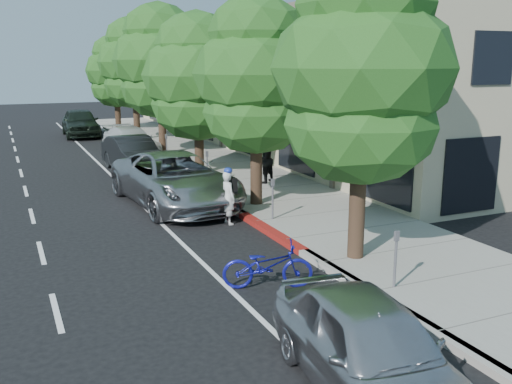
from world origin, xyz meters
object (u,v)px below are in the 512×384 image
silver_suv (175,179)px  cyclist (228,198)px  dark_suv_far (80,122)px  pedestrian (264,159)px  dark_sedan (133,154)px  street_tree_2 (198,78)px  bicycle (268,265)px  street_tree_1 (256,77)px  near_car_a (370,348)px  street_tree_5 (116,72)px  street_tree_4 (134,64)px  white_pickup (131,141)px  street_tree_0 (363,73)px  street_tree_3 (160,62)px

silver_suv → cyclist: bearing=-79.6°
dark_suv_far → pedestrian: 19.80m
silver_suv → dark_sedan: size_ratio=1.35×
dark_sedan → pedestrian: size_ratio=2.54×
street_tree_2 → dark_suv_far: 16.83m
bicycle → street_tree_1: bearing=-1.3°
near_car_a → street_tree_2: bearing=86.3°
dark_sedan → bicycle: bearing=-96.2°
pedestrian → street_tree_5: bearing=-110.7°
street_tree_4 → silver_suv: bearing=-98.3°
bicycle → pedestrian: bearing=-3.6°
cyclist → bicycle: size_ratio=0.83×
street_tree_5 → near_car_a: street_tree_5 is taller
silver_suv → white_pickup: bearing=80.6°
dark_sedan → street_tree_2: bearing=-49.0°
dark_suv_far → pedestrian: (4.51, -19.28, 0.17)m
street_tree_5 → dark_sedan: bearing=-98.7°
bicycle → dark_suv_far: (-0.14, 28.85, 0.40)m
street_tree_0 → street_tree_1: size_ratio=1.05×
street_tree_2 → white_pickup: (-1.46, 7.12, -3.50)m
street_tree_3 → cyclist: bearing=-96.8°
street_tree_5 → near_car_a: 35.26m
bicycle → street_tree_2: bearing=8.9°
street_tree_3 → near_car_a: street_tree_3 is taller
street_tree_1 → white_pickup: size_ratio=1.40×
street_tree_0 → street_tree_3: size_ratio=0.94×
near_car_a → pedestrian: size_ratio=2.35×
street_tree_2 → near_car_a: street_tree_2 is taller
street_tree_5 → dark_sedan: 16.23m
street_tree_5 → white_pickup: bearing=-97.7°
street_tree_0 → street_tree_4: street_tree_4 is taller
dark_sedan → pedestrian: bearing=-57.7°
street_tree_1 → bicycle: 8.11m
dark_suv_far → near_car_a: dark_suv_far is taller
street_tree_1 → street_tree_5: bearing=90.0°
street_tree_2 → near_car_a: bearing=-100.4°
street_tree_5 → silver_suv: (-2.41, -22.50, -3.28)m
dark_sedan → street_tree_3: bearing=52.1°
street_tree_1 → cyclist: 4.18m
street_tree_0 → white_pickup: size_ratio=1.47×
bicycle → silver_suv: 8.11m
street_tree_0 → bicycle: 4.96m
pedestrian → white_pickup: bearing=-98.1°
street_tree_0 → silver_suv: street_tree_0 is taller
street_tree_1 → dark_suv_far: 22.70m
street_tree_4 → white_pickup: bearing=-106.7°
street_tree_1 → pedestrian: 4.75m
street_tree_4 → silver_suv: (-2.41, -16.50, -3.85)m
street_tree_1 → street_tree_4: 18.00m
street_tree_0 → silver_suv: 8.72m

